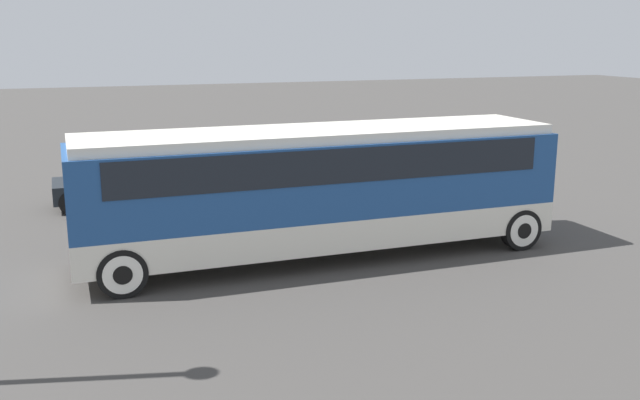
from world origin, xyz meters
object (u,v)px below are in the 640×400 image
Objects in this scene: parked_car_mid at (384,155)px; parked_car_far at (336,177)px; tour_bus at (324,180)px; parked_car_near at (132,183)px.

parked_car_mid is 1.02× the size of parked_car_far.
tour_bus reaches higher than parked_car_near.
tour_bus is 2.55× the size of parked_car_mid.
parked_car_far reaches higher than parked_car_near.
tour_bus is 2.36× the size of parked_car_near.
tour_bus is 2.60× the size of parked_car_far.
parked_car_mid is at bearing 10.78° from parked_car_near.
parked_car_near is at bearing -169.22° from parked_car_mid.
parked_car_near is 1.08× the size of parked_car_mid.
parked_car_near is at bearing 167.51° from parked_car_far.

